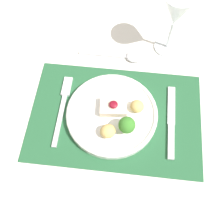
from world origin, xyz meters
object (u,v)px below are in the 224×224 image
Objects in this scene: wine_glass_near at (176,13)px; dinner_plate at (113,114)px; knife at (171,126)px; fork at (63,105)px; spoon at (127,56)px.

dinner_plate is at bearing -118.88° from wine_glass_near.
knife is at bearing -86.60° from wine_glass_near.
fork is 0.39m from wine_glass_near.
fork is at bearing 175.62° from knife.
fork is (-0.14, 0.02, -0.01)m from dinner_plate.
spoon is at bearing 47.56° from fork.
wine_glass_near reaches higher than fork.
knife is 0.25m from spoon.
wine_glass_near is (0.12, 0.05, 0.13)m from spoon.
fork is at bearing -139.89° from wine_glass_near.
knife is 0.30m from wine_glass_near.
dinner_plate is at bearing -95.30° from spoon.
fork is 0.24m from spoon.
wine_glass_near is (0.28, 0.24, 0.13)m from fork.
dinner_plate reaches higher than fork.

